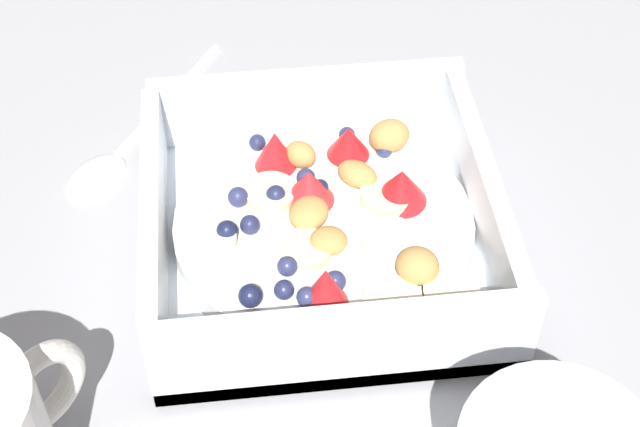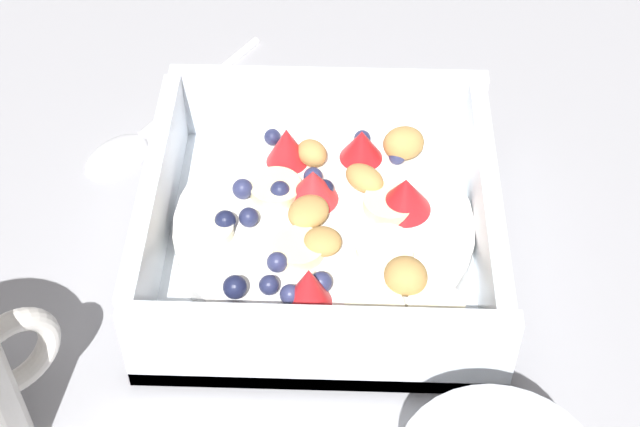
# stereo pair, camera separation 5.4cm
# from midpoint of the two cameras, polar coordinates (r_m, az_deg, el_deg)

# --- Properties ---
(ground_plane) EXTENTS (2.40, 2.40, 0.00)m
(ground_plane) POSITION_cam_midpoint_polar(r_m,az_deg,el_deg) (0.57, -2.61, -1.48)
(ground_plane) COLOR #9E9EA3
(fruit_bowl) EXTENTS (0.19, 0.19, 0.06)m
(fruit_bowl) POSITION_cam_midpoint_polar(r_m,az_deg,el_deg) (0.54, -2.67, -0.86)
(fruit_bowl) COLOR white
(fruit_bowl) RESTS_ON ground
(spoon) EXTENTS (0.11, 0.16, 0.01)m
(spoon) POSITION_cam_midpoint_polar(r_m,az_deg,el_deg) (0.63, -14.21, 3.68)
(spoon) COLOR silver
(spoon) RESTS_ON ground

